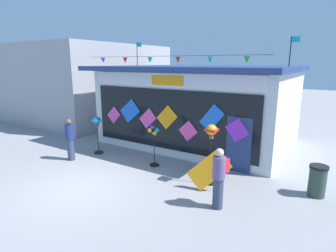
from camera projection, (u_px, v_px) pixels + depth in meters
ground_plane at (83, 188)px, 8.68m from camera, size 80.00×80.00×0.00m
kite_shop_building at (200, 104)px, 13.51m from camera, size 8.68×6.62×4.90m
wind_spinner_far_left at (97, 126)px, 11.74m from camera, size 0.39×0.39×1.62m
wind_spinner_left at (154, 141)px, 10.30m from camera, size 0.38×0.36×1.59m
wind_spinner_center_left at (211, 138)px, 8.66m from camera, size 0.38×0.38×1.97m
person_near_camera at (70, 139)px, 10.98m from camera, size 0.34×0.34×1.68m
person_mid_plaza at (219, 177)px, 7.30m from camera, size 0.37×0.47×1.68m
trash_bin at (317, 181)px, 8.05m from camera, size 0.52×0.52×0.94m
display_kite_on_ground at (209, 170)px, 8.37m from camera, size 1.33×0.44×1.33m
neighbour_building at (89, 82)px, 19.43m from camera, size 7.74×9.04×4.97m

